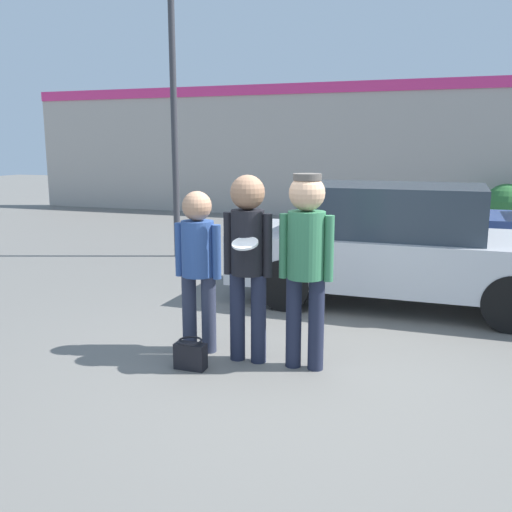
{
  "coord_description": "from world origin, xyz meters",
  "views": [
    {
      "loc": [
        1.48,
        -5.03,
        2.12
      ],
      "look_at": [
        -0.37,
        0.26,
        1.02
      ],
      "focal_mm": 40.0,
      "sensor_mm": 36.0,
      "label": 1
    }
  ],
  "objects": [
    {
      "name": "ground_plane",
      "position": [
        0.0,
        0.0,
        0.0
      ],
      "size": [
        56.0,
        56.0,
        0.0
      ],
      "primitive_type": "plane",
      "color": "#66635E"
    },
    {
      "name": "storefront_building",
      "position": [
        0.0,
        11.56,
        1.96
      ],
      "size": [
        24.0,
        0.22,
        3.85
      ],
      "color": "#B2A89E",
      "rests_on": "ground"
    },
    {
      "name": "person_left",
      "position": [
        -0.95,
        0.12,
        0.98
      ],
      "size": [
        0.5,
        0.33,
        1.66
      ],
      "color": "#2D3347",
      "rests_on": "ground"
    },
    {
      "name": "person_middle_with_frisbee",
      "position": [
        -0.37,
        0.01,
        1.11
      ],
      "size": [
        0.49,
        0.52,
        1.84
      ],
      "color": "#1E2338",
      "rests_on": "ground"
    },
    {
      "name": "person_right",
      "position": [
        0.21,
        0.02,
        1.14
      ],
      "size": [
        0.52,
        0.35,
        1.86
      ],
      "color": "#1E2338",
      "rests_on": "ground"
    },
    {
      "name": "parked_car_near",
      "position": [
        0.8,
        2.69,
        0.79
      ],
      "size": [
        4.33,
        1.91,
        1.59
      ],
      "color": "#B7BABF",
      "rests_on": "ground"
    },
    {
      "name": "street_lamp",
      "position": [
        -3.27,
        4.64,
        3.33
      ],
      "size": [
        1.28,
        0.35,
        5.38
      ],
      "color": "#38383D",
      "rests_on": "ground"
    },
    {
      "name": "shrub",
      "position": [
        2.72,
        10.8,
        0.57
      ],
      "size": [
        1.13,
        1.13,
        1.13
      ],
      "color": "#2D6B33",
      "rests_on": "ground"
    },
    {
      "name": "handbag",
      "position": [
        -0.82,
        -0.37,
        0.14
      ],
      "size": [
        0.3,
        0.23,
        0.29
      ],
      "color": "black",
      "rests_on": "ground"
    }
  ]
}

